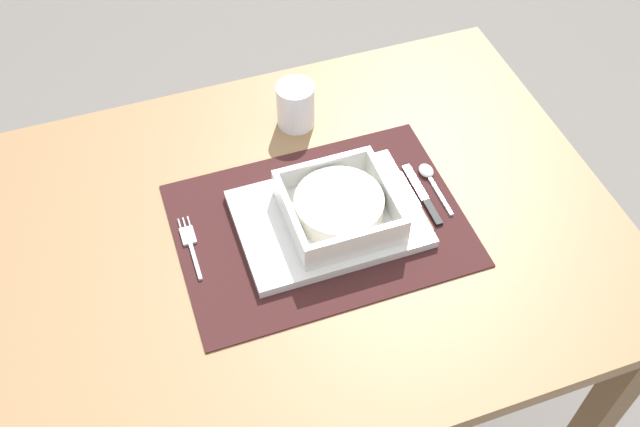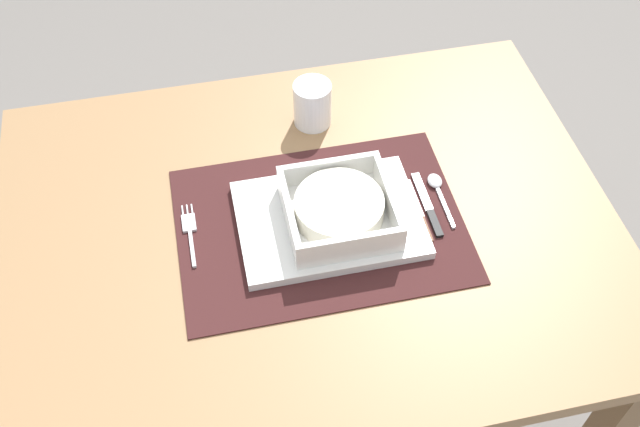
% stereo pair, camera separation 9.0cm
% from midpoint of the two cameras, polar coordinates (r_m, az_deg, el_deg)
% --- Properties ---
extents(ground_plane, '(6.00, 6.00, 0.00)m').
position_cam_midpoint_polar(ground_plane, '(1.78, 0.86, -15.13)').
color(ground_plane, slate).
extents(dining_table, '(1.00, 0.77, 0.70)m').
position_cam_midpoint_polar(dining_table, '(1.25, 1.18, -3.64)').
color(dining_table, '#936D47').
rests_on(dining_table, ground).
extents(placemat, '(0.46, 0.33, 0.00)m').
position_cam_midpoint_polar(placemat, '(1.17, 2.20, -0.99)').
color(placemat, '#381919').
rests_on(placemat, dining_table).
extents(serving_plate, '(0.29, 0.21, 0.02)m').
position_cam_midpoint_polar(serving_plate, '(1.17, 2.90, -0.57)').
color(serving_plate, white).
rests_on(serving_plate, placemat).
extents(porridge_bowl, '(0.17, 0.17, 0.05)m').
position_cam_midpoint_polar(porridge_bowl, '(1.14, 3.76, 0.21)').
color(porridge_bowl, white).
rests_on(porridge_bowl, serving_plate).
extents(fork, '(0.02, 0.13, 0.00)m').
position_cam_midpoint_polar(fork, '(1.17, -8.03, -1.40)').
color(fork, silver).
rests_on(fork, placemat).
extents(spoon, '(0.02, 0.12, 0.01)m').
position_cam_midpoint_polar(spoon, '(1.24, 11.24, 1.99)').
color(spoon, silver).
rests_on(spoon, placemat).
extents(butter_knife, '(0.01, 0.14, 0.01)m').
position_cam_midpoint_polar(butter_knife, '(1.21, 10.65, 0.32)').
color(butter_knife, black).
rests_on(butter_knife, placemat).
extents(bread_knife, '(0.01, 0.13, 0.01)m').
position_cam_midpoint_polar(bread_knife, '(1.20, 9.92, -0.17)').
color(bread_knife, '#59331E').
rests_on(bread_knife, placemat).
extents(drinking_glass, '(0.07, 0.07, 0.08)m').
position_cam_midpoint_polar(drinking_glass, '(1.31, 1.39, 8.37)').
color(drinking_glass, white).
rests_on(drinking_glass, dining_table).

